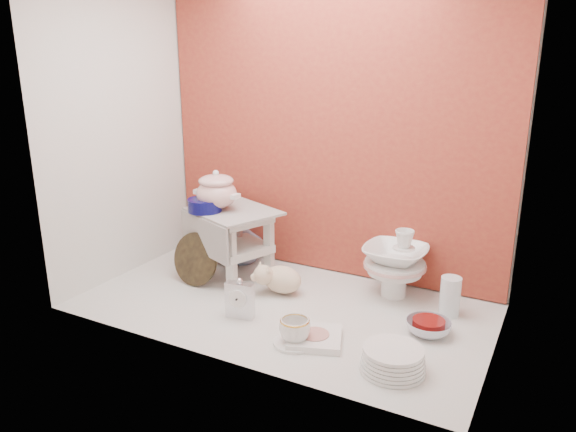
% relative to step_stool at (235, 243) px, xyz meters
% --- Properties ---
extents(ground, '(1.80, 1.80, 0.00)m').
position_rel_step_stool_xyz_m(ground, '(0.38, -0.20, -0.17)').
color(ground, silver).
rests_on(ground, ground).
extents(niche_shell, '(1.86, 1.03, 1.53)m').
position_rel_step_stool_xyz_m(niche_shell, '(0.38, -0.02, 0.76)').
color(niche_shell, '#A24228').
rests_on(niche_shell, ground).
extents(step_stool, '(0.51, 0.48, 0.35)m').
position_rel_step_stool_xyz_m(step_stool, '(0.00, 0.00, 0.00)').
color(step_stool, silver).
rests_on(step_stool, ground).
extents(soup_tureen, '(0.30, 0.30, 0.20)m').
position_rel_step_stool_xyz_m(soup_tureen, '(-0.08, -0.03, 0.27)').
color(soup_tureen, white).
rests_on(soup_tureen, step_stool).
extents(cobalt_bowl, '(0.20, 0.20, 0.06)m').
position_rel_step_stool_xyz_m(cobalt_bowl, '(-0.11, -0.08, 0.20)').
color(cobalt_bowl, '#090948').
rests_on(cobalt_bowl, step_stool).
extents(floral_platter, '(0.40, 0.26, 0.36)m').
position_rel_step_stool_xyz_m(floral_platter, '(-0.19, 0.15, 0.01)').
color(floral_platter, silver).
rests_on(floral_platter, ground).
extents(blue_white_vase, '(0.28, 0.28, 0.24)m').
position_rel_step_stool_xyz_m(blue_white_vase, '(-0.07, 0.17, -0.05)').
color(blue_white_vase, silver).
rests_on(blue_white_vase, ground).
extents(lacquer_tray, '(0.27, 0.11, 0.26)m').
position_rel_step_stool_xyz_m(lacquer_tray, '(-0.11, -0.18, -0.05)').
color(lacquer_tray, black).
rests_on(lacquer_tray, ground).
extents(mantel_clock, '(0.13, 0.06, 0.18)m').
position_rel_step_stool_xyz_m(mantel_clock, '(0.27, -0.38, -0.08)').
color(mantel_clock, silver).
rests_on(mantel_clock, ground).
extents(plush_pig, '(0.28, 0.24, 0.14)m').
position_rel_step_stool_xyz_m(plush_pig, '(0.31, -0.08, -0.10)').
color(plush_pig, beige).
rests_on(plush_pig, ground).
extents(teacup_saucer, '(0.21, 0.21, 0.01)m').
position_rel_step_stool_xyz_m(teacup_saucer, '(0.58, -0.47, -0.17)').
color(teacup_saucer, white).
rests_on(teacup_saucer, ground).
extents(gold_rim_teacup, '(0.13, 0.13, 0.10)m').
position_rel_step_stool_xyz_m(gold_rim_teacup, '(0.58, -0.47, -0.11)').
color(gold_rim_teacup, white).
rests_on(gold_rim_teacup, teacup_saucer).
extents(lattice_dish, '(0.27, 0.27, 0.03)m').
position_rel_step_stool_xyz_m(lattice_dish, '(0.64, -0.41, -0.16)').
color(lattice_dish, white).
rests_on(lattice_dish, ground).
extents(dinner_plate_stack, '(0.27, 0.27, 0.09)m').
position_rel_step_stool_xyz_m(dinner_plate_stack, '(0.98, -0.47, -0.13)').
color(dinner_plate_stack, white).
rests_on(dinner_plate_stack, ground).
extents(crystal_bowl, '(0.22, 0.22, 0.06)m').
position_rel_step_stool_xyz_m(crystal_bowl, '(1.02, -0.14, -0.15)').
color(crystal_bowl, silver).
rests_on(crystal_bowl, ground).
extents(clear_glass_vase, '(0.11, 0.11, 0.17)m').
position_rel_step_stool_xyz_m(clear_glass_vase, '(1.06, 0.07, -0.09)').
color(clear_glass_vase, silver).
rests_on(clear_glass_vase, ground).
extents(porcelain_tower, '(0.38, 0.38, 0.33)m').
position_rel_step_stool_xyz_m(porcelain_tower, '(0.79, 0.14, -0.01)').
color(porcelain_tower, white).
rests_on(porcelain_tower, ground).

